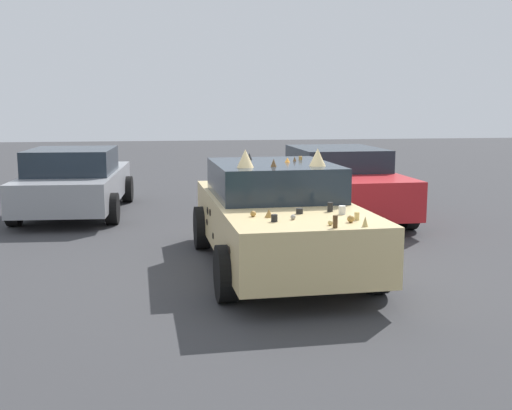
{
  "coord_description": "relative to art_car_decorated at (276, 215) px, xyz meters",
  "views": [
    {
      "loc": [
        -8.46,
        1.58,
        2.3
      ],
      "look_at": [
        0.0,
        0.3,
        0.9
      ],
      "focal_mm": 44.3,
      "sensor_mm": 36.0,
      "label": 1
    }
  ],
  "objects": [
    {
      "name": "parked_sedan_row_back_center",
      "position": [
        4.89,
        3.35,
        -0.06
      ],
      "size": [
        4.5,
        2.21,
        1.37
      ],
      "rotation": [
        0.0,
        0.0,
        -0.05
      ],
      "color": "gray",
      "rests_on": "ground"
    },
    {
      "name": "parked_sedan_behind_right",
      "position": [
        3.59,
        -1.91,
        -0.02
      ],
      "size": [
        4.32,
        2.11,
        1.4
      ],
      "rotation": [
        0.0,
        0.0,
        3.16
      ],
      "color": "red",
      "rests_on": "ground"
    },
    {
      "name": "ground_plane",
      "position": [
        -0.06,
        -0.0,
        -0.74
      ],
      "size": [
        60.0,
        60.0,
        0.0
      ],
      "primitive_type": "plane",
      "color": "#38383A"
    },
    {
      "name": "art_car_decorated",
      "position": [
        0.0,
        0.0,
        0.0
      ],
      "size": [
        4.5,
        2.17,
        1.69
      ],
      "rotation": [
        0.0,
        0.0,
        3.18
      ],
      "color": "#D8BC7F",
      "rests_on": "ground"
    }
  ]
}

